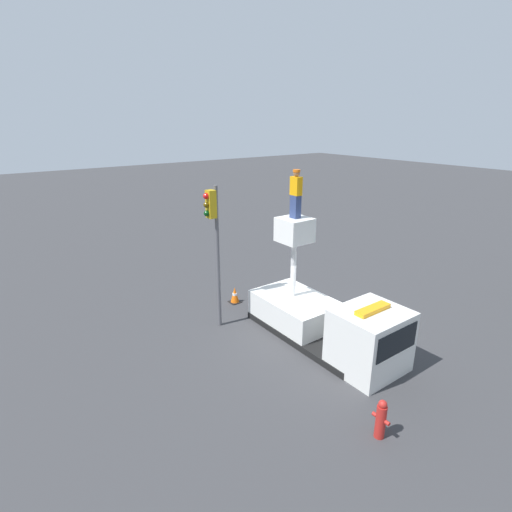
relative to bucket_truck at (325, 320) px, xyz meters
The scene contains 6 objects.
ground_plane 1.10m from the bucket_truck, behind, with size 120.00×120.00×0.00m, color #38383A.
bucket_truck is the anchor object (origin of this frame).
worker 4.66m from the bucket_truck, behind, with size 0.40×0.26×1.75m.
traffic_light_pole 5.18m from the bucket_truck, 143.13° to the right, with size 0.34×0.57×5.55m.
fire_hydrant 4.65m from the bucket_truck, 27.54° to the right, with size 0.50×0.26×1.12m.
traffic_cone_rear 4.84m from the bucket_truck, behind, with size 0.47×0.47×0.72m.
Camera 1 is at (9.50, -9.56, 7.80)m, focal length 28.00 mm.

